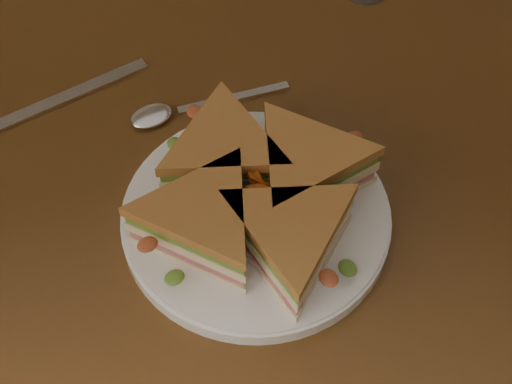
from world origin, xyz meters
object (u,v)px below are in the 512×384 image
plate (256,217)px  sandwich_wedges (256,195)px  table (201,222)px  spoon (172,112)px  knife (55,102)px

plate → sandwich_wedges: (0.00, 0.00, 0.04)m
plate → table: bearing=103.1°
plate → spoon: size_ratio=1.46×
table → plate: (0.02, -0.09, 0.11)m
sandwich_wedges → knife: size_ratio=1.23×
table → knife: bearing=118.4°
table → knife: 0.21m
knife → plate: bearing=-68.1°
spoon → sandwich_wedges: bearing=-75.1°
plate → knife: bearing=113.4°
plate → sandwich_wedges: 0.04m
spoon → plate: bearing=-75.1°
table → sandwich_wedges: size_ratio=4.55×
sandwich_wedges → plate: bearing=-90.0°
spoon → knife: (-0.11, 0.08, -0.00)m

